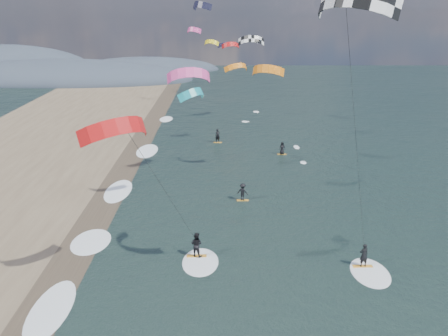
{
  "coord_description": "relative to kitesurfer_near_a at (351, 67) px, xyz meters",
  "views": [
    {
      "loc": [
        -1.13,
        -19.86,
        17.55
      ],
      "look_at": [
        -1.0,
        12.0,
        7.0
      ],
      "focal_mm": 40.0,
      "sensor_mm": 36.0,
      "label": 1
    }
  ],
  "objects": [
    {
      "name": "shoreline_surf",
      "position": [
        -16.34,
        8.64,
        -14.43
      ],
      "size": [
        2.4,
        79.4,
        0.11
      ],
      "color": "white",
      "rests_on": "ground"
    },
    {
      "name": "far_kitesurfers",
      "position": [
        -3.94,
        26.17,
        -13.58
      ],
      "size": [
        9.0,
        21.24,
        1.85
      ],
      "color": "orange",
      "rests_on": "ground"
    },
    {
      "name": "wet_sand_strip",
      "position": [
        -17.54,
        3.89,
        -14.42
      ],
      "size": [
        3.0,
        240.0,
        0.0
      ],
      "primitive_type": "cube",
      "color": "#382D23",
      "rests_on": "ground"
    },
    {
      "name": "coastal_hills",
      "position": [
        -50.38,
        101.75,
        -14.43
      ],
      "size": [
        80.0,
        41.0,
        15.0
      ],
      "color": "#3D4756",
      "rests_on": "ground"
    },
    {
      "name": "kitesurfer_near_a",
      "position": [
        0.0,
        0.0,
        0.0
      ],
      "size": [
        7.79,
        9.41,
        18.74
      ],
      "color": "orange",
      "rests_on": "ground"
    },
    {
      "name": "bg_kite_field",
      "position": [
        -6.63,
        47.23,
        -3.07
      ],
      "size": [
        12.66,
        73.73,
        10.22
      ],
      "color": "black",
      "rests_on": "ground"
    },
    {
      "name": "kitesurfer_near_b",
      "position": [
        -10.94,
        2.15,
        -6.41
      ],
      "size": [
        7.22,
        9.28,
        12.39
      ],
      "color": "orange",
      "rests_on": "ground"
    }
  ]
}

